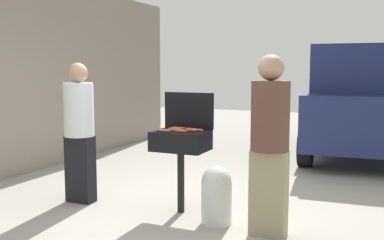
% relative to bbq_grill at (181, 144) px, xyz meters
% --- Properties ---
extents(ground_plane, '(24.00, 24.00, 0.00)m').
position_rel_bbq_grill_xyz_m(ground_plane, '(-0.08, 0.15, -0.79)').
color(ground_plane, '#9E998E').
extents(house_wall_side, '(0.24, 8.00, 3.05)m').
position_rel_bbq_grill_xyz_m(house_wall_side, '(-3.12, 1.15, 0.74)').
color(house_wall_side, gray).
rests_on(house_wall_side, ground).
extents(bbq_grill, '(0.60, 0.44, 0.93)m').
position_rel_bbq_grill_xyz_m(bbq_grill, '(0.00, 0.00, 0.00)').
color(bbq_grill, black).
rests_on(bbq_grill, ground).
extents(grill_lid_open, '(0.60, 0.05, 0.42)m').
position_rel_bbq_grill_xyz_m(grill_lid_open, '(-0.00, 0.22, 0.35)').
color(grill_lid_open, black).
rests_on(grill_lid_open, bbq_grill).
extents(hot_dog_0, '(0.13, 0.03, 0.03)m').
position_rel_bbq_grill_xyz_m(hot_dog_0, '(0.12, 0.00, 0.16)').
color(hot_dog_0, '#AD4228').
rests_on(hot_dog_0, bbq_grill).
extents(hot_dog_1, '(0.13, 0.03, 0.03)m').
position_rel_bbq_grill_xyz_m(hot_dog_1, '(-0.10, 0.04, 0.16)').
color(hot_dog_1, '#B74C33').
rests_on(hot_dog_1, bbq_grill).
extents(hot_dog_2, '(0.13, 0.03, 0.03)m').
position_rel_bbq_grill_xyz_m(hot_dog_2, '(-0.00, -0.02, 0.16)').
color(hot_dog_2, '#C6593D').
rests_on(hot_dog_2, bbq_grill).
extents(hot_dog_3, '(0.13, 0.03, 0.03)m').
position_rel_bbq_grill_xyz_m(hot_dog_3, '(-0.08, -0.05, 0.16)').
color(hot_dog_3, '#C6593D').
rests_on(hot_dog_3, bbq_grill).
extents(hot_dog_4, '(0.13, 0.04, 0.03)m').
position_rel_bbq_grill_xyz_m(hot_dog_4, '(0.09, 0.10, 0.16)').
color(hot_dog_4, '#C6593D').
rests_on(hot_dog_4, bbq_grill).
extents(hot_dog_5, '(0.13, 0.03, 0.03)m').
position_rel_bbq_grill_xyz_m(hot_dog_5, '(0.06, -0.11, 0.16)').
color(hot_dog_5, '#AD4228').
rests_on(hot_dog_5, bbq_grill).
extents(hot_dog_6, '(0.13, 0.03, 0.03)m').
position_rel_bbq_grill_xyz_m(hot_dog_6, '(0.18, 0.07, 0.16)').
color(hot_dog_6, '#C6593D').
rests_on(hot_dog_6, bbq_grill).
extents(hot_dog_7, '(0.13, 0.03, 0.03)m').
position_rel_bbq_grill_xyz_m(hot_dog_7, '(-0.07, 0.13, 0.16)').
color(hot_dog_7, '#B74C33').
rests_on(hot_dog_7, bbq_grill).
extents(hot_dog_8, '(0.13, 0.04, 0.03)m').
position_rel_bbq_grill_xyz_m(hot_dog_8, '(-0.09, 0.10, 0.16)').
color(hot_dog_8, '#C6593D').
rests_on(hot_dog_8, bbq_grill).
extents(hot_dog_9, '(0.13, 0.04, 0.03)m').
position_rel_bbq_grill_xyz_m(hot_dog_9, '(-0.17, -0.10, 0.16)').
color(hot_dog_9, '#B74C33').
rests_on(hot_dog_9, bbq_grill).
extents(hot_dog_10, '(0.13, 0.03, 0.03)m').
position_rel_bbq_grill_xyz_m(hot_dog_10, '(-0.12, -0.15, 0.16)').
color(hot_dog_10, '#B74C33').
rests_on(hot_dog_10, bbq_grill).
extents(propane_tank, '(0.32, 0.32, 0.62)m').
position_rel_bbq_grill_xyz_m(propane_tank, '(0.51, -0.20, -0.47)').
color(propane_tank, silver).
rests_on(propane_tank, ground).
extents(person_left, '(0.36, 0.36, 1.69)m').
position_rel_bbq_grill_xyz_m(person_left, '(-1.30, -0.13, 0.13)').
color(person_left, black).
rests_on(person_left, ground).
extents(person_right, '(0.37, 0.37, 1.76)m').
position_rel_bbq_grill_xyz_m(person_right, '(1.09, -0.30, 0.17)').
color(person_right, gray).
rests_on(person_right, ground).
extents(parked_minivan, '(2.23, 4.50, 2.02)m').
position_rel_bbq_grill_xyz_m(parked_minivan, '(1.67, 4.55, 0.24)').
color(parked_minivan, navy).
rests_on(parked_minivan, ground).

